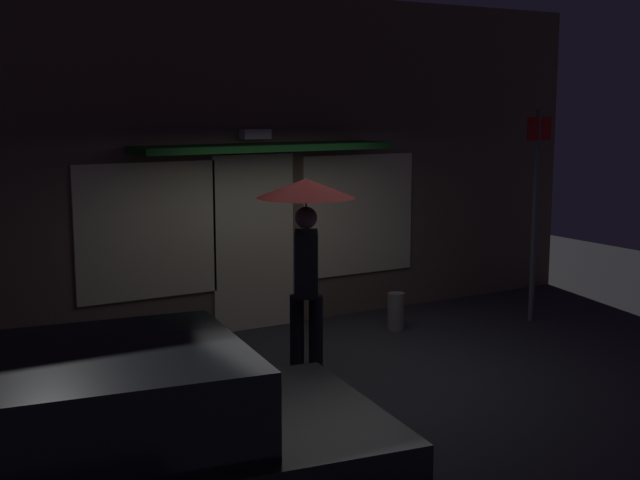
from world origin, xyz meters
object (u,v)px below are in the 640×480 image
object	(u,v)px
parked_car	(53,471)
street_sign_post	(535,204)
person_with_umbrella	(306,223)
sidewalk_bollard	(396,311)

from	to	relation	value
parked_car	street_sign_post	xyz separation A→B (m)	(6.92, 3.17, 0.83)
street_sign_post	parked_car	bearing A→B (deg)	-155.41
parked_car	street_sign_post	distance (m)	7.66
person_with_umbrella	street_sign_post	xyz separation A→B (m)	(3.63, 0.39, -0.05)
person_with_umbrella	sidewalk_bollard	world-z (taller)	person_with_umbrella
street_sign_post	sidewalk_bollard	size ratio (longest dim) A/B	5.83
parked_car	sidewalk_bollard	bearing A→B (deg)	43.80
sidewalk_bollard	parked_car	bearing A→B (deg)	-144.18
person_with_umbrella	sidewalk_bollard	size ratio (longest dim) A/B	4.36
sidewalk_bollard	person_with_umbrella	bearing A→B (deg)	-153.35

